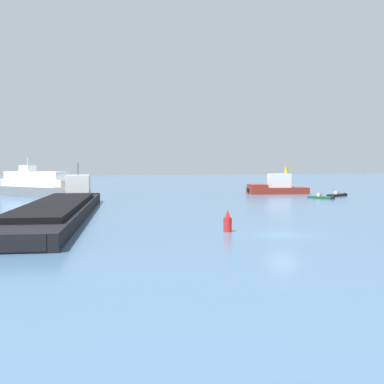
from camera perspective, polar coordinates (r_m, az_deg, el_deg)
ground_plane at (r=39.21m, az=10.80°, el=-5.02°), size 400.00×400.00×0.00m
cargo_barge at (r=53.88m, az=-15.45°, el=-1.81°), size 13.44×43.13×5.86m
tugboat at (r=92.03m, az=10.06°, el=0.58°), size 11.80×6.22×5.01m
fishing_skiff at (r=86.77m, az=16.96°, el=-0.35°), size 4.67×2.94×0.95m
white_riverboat at (r=86.55m, az=-18.00°, el=0.71°), size 15.81×17.37×6.86m
small_motorboat at (r=80.72m, az=15.16°, el=-0.62°), size 3.21×4.37×0.87m
channel_buoy_red at (r=40.15m, az=4.27°, el=-3.61°), size 0.70×0.70×1.90m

